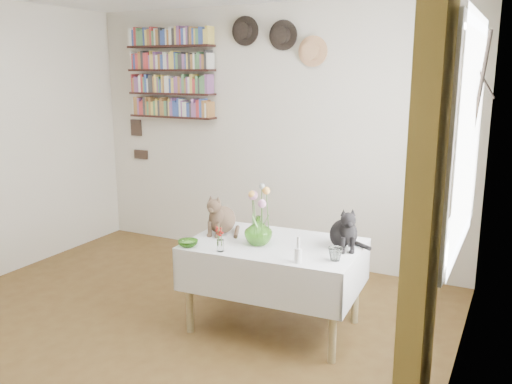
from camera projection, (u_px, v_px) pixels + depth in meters
The scene contains 16 objects.
room at pixel (117, 173), 3.40m from camera, with size 4.08×4.58×2.58m.
window at pixel (465, 155), 3.20m from camera, with size 0.12×1.52×1.32m.
curtain at pixel (423, 234), 2.49m from camera, with size 0.12×0.38×2.10m, color brown.
dining_table at pixel (274, 264), 3.96m from camera, with size 1.27×0.86×0.66m.
tabby_cat at pixel (222, 213), 4.14m from camera, with size 0.21×0.27×0.32m, color brown, non-canonical shape.
black_cat at pixel (344, 226), 3.79m from camera, with size 0.21×0.27×0.31m, color black, non-canonical shape.
flower_vase at pixel (258, 230), 3.87m from camera, with size 0.20×0.20×0.21m, color #7FCF50.
green_bowl at pixel (188, 243), 3.84m from camera, with size 0.14×0.14×0.04m, color #7FCF50.
drinking_glass at pixel (335, 254), 3.55m from camera, with size 0.10×0.10×0.09m, color white.
candlestick at pixel (298, 254), 3.51m from camera, with size 0.05×0.05×0.18m.
berry_jar at pixel (220, 239), 3.72m from camera, with size 0.05×0.05×0.21m.
porcelain_figurine at pixel (347, 247), 3.73m from camera, with size 0.04×0.04×0.08m.
flower_bouquet at pixel (259, 198), 3.83m from camera, with size 0.17×0.12×0.39m.
bookshelf_unit at pixel (171, 74), 5.63m from camera, with size 1.00×0.16×0.91m.
wall_hats at pixel (279, 39), 5.05m from camera, with size 0.98×0.09×0.48m.
wall_art_plaques at pixel (138, 139), 6.09m from camera, with size 0.21×0.02×0.44m.
Camera 1 is at (2.29, -2.59, 1.89)m, focal length 38.00 mm.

